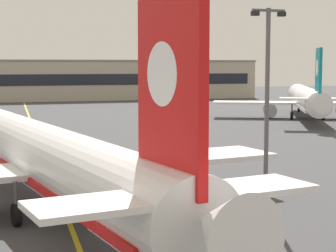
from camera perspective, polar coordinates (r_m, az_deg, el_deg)
The scene contains 6 objects.
taxiway_centreline at distance 56.58m, azimuth -11.66°, elevation -3.46°, with size 0.30×180.00×0.01m, color yellow.
airliner_foreground at distance 36.71m, azimuth -11.24°, elevation -3.18°, with size 32.35×41.35×11.65m.
airliner_background at distance 102.78m, azimuth 13.26°, elevation 2.54°, with size 30.68×38.44×11.53m.
apron_lamp_post at distance 37.22m, azimuth 9.53°, elevation 1.96°, with size 2.24×0.90×12.58m.
safety_cone_by_nose_gear at distance 52.44m, azimuth -10.71°, elevation -3.90°, with size 0.44×0.44×0.55m.
terminal_building at distance 155.27m, azimuth -12.14°, elevation 4.35°, with size 115.52×12.40×10.41m.
Camera 1 is at (-5.75, -25.54, 9.11)m, focal length 63.11 mm.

